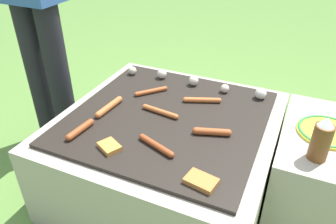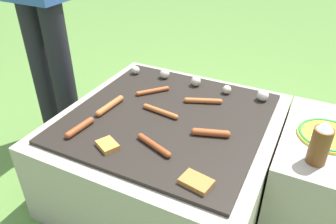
% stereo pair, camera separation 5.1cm
% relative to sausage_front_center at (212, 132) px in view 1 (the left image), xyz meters
% --- Properties ---
extents(ground_plane, '(14.00, 14.00, 0.00)m').
position_rel_sausage_front_center_xyz_m(ground_plane, '(-0.24, 0.06, -0.46)').
color(ground_plane, '#567F38').
extents(grill, '(1.00, 1.00, 0.45)m').
position_rel_sausage_front_center_xyz_m(grill, '(-0.24, 0.06, -0.24)').
color(grill, '#A89E8C').
rests_on(grill, ground_plane).
extents(side_ledge, '(0.36, 0.63, 0.45)m').
position_rel_sausage_front_center_xyz_m(side_ledge, '(0.45, 0.21, -0.24)').
color(side_ledge, '#A89E8C').
rests_on(side_ledge, ground_plane).
extents(sausage_back_right, '(0.19, 0.08, 0.03)m').
position_rel_sausage_front_center_xyz_m(sausage_back_right, '(-0.18, -0.18, -0.00)').
color(sausage_back_right, '#93421E').
rests_on(sausage_back_right, grill).
extents(sausage_mid_right, '(0.18, 0.09, 0.03)m').
position_rel_sausage_front_center_xyz_m(sausage_mid_right, '(-0.13, 0.25, -0.00)').
color(sausage_mid_right, '#B7602D').
rests_on(sausage_mid_right, grill).
extents(sausage_back_center, '(0.13, 0.15, 0.02)m').
position_rel_sausage_front_center_xyz_m(sausage_back_center, '(-0.41, 0.22, -0.00)').
color(sausage_back_center, '#A34C23').
rests_on(sausage_back_center, grill).
extents(sausage_back_left, '(0.04, 0.17, 0.03)m').
position_rel_sausage_front_center_xyz_m(sausage_back_left, '(-0.53, -0.22, -0.00)').
color(sausage_back_left, '#93421E').
rests_on(sausage_back_left, grill).
extents(sausage_front_left, '(0.04, 0.20, 0.03)m').
position_rel_sausage_front_center_xyz_m(sausage_front_left, '(-0.52, -0.01, -0.00)').
color(sausage_front_left, '#B7602D').
rests_on(sausage_front_left, grill).
extents(sausage_mid_left, '(0.20, 0.05, 0.02)m').
position_rel_sausage_front_center_xyz_m(sausage_mid_left, '(-0.28, 0.06, -0.00)').
color(sausage_mid_left, '#B7602D').
rests_on(sausage_mid_left, grill).
extents(sausage_front_center, '(0.16, 0.07, 0.03)m').
position_rel_sausage_front_center_xyz_m(sausage_front_center, '(0.00, 0.00, 0.00)').
color(sausage_front_center, '#A34C23').
rests_on(sausage_front_center, grill).
extents(bread_slice_right, '(0.11, 0.10, 0.02)m').
position_rel_sausage_front_center_xyz_m(bread_slice_right, '(-0.35, -0.26, -0.01)').
color(bread_slice_right, '#D18438').
rests_on(bread_slice_right, grill).
extents(bread_slice_left, '(0.12, 0.09, 0.02)m').
position_rel_sausage_front_center_xyz_m(bread_slice_left, '(0.06, -0.30, -0.01)').
color(bread_slice_left, '#B27033').
rests_on(bread_slice_left, grill).
extents(mushroom_row, '(0.79, 0.08, 0.06)m').
position_rel_sausage_front_center_xyz_m(mushroom_row, '(-0.21, 0.40, 0.01)').
color(mushroom_row, beige).
rests_on(mushroom_row, grill).
extents(plate_colorful, '(0.25, 0.25, 0.02)m').
position_rel_sausage_front_center_xyz_m(plate_colorful, '(0.45, 0.22, -0.01)').
color(plate_colorful, yellow).
rests_on(plate_colorful, side_ledge).
extents(condiment_bottle, '(0.07, 0.07, 0.19)m').
position_rel_sausage_front_center_xyz_m(condiment_bottle, '(0.42, 0.02, 0.07)').
color(condiment_bottle, brown).
rests_on(condiment_bottle, side_ledge).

